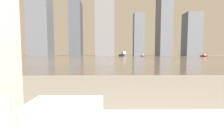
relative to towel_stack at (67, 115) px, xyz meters
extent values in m
cube|color=white|center=(0.00, 0.00, -0.04)|extent=(0.29, 0.19, 0.04)
cube|color=white|center=(0.00, 0.00, 0.00)|extent=(0.29, 0.19, 0.04)
cube|color=white|center=(0.00, 0.00, 0.04)|extent=(0.29, 0.19, 0.04)
cube|color=gray|center=(0.32, 61.24, -0.59)|extent=(180.00, 110.00, 0.01)
cube|color=#2D2D33|center=(13.64, 67.45, -0.36)|extent=(0.91, 2.57, 0.45)
cube|color=#B2A893|center=(13.64, 67.45, 0.12)|extent=(0.65, 0.97, 0.51)
cube|color=maroon|center=(36.29, 64.51, -0.34)|extent=(1.94, 3.02, 0.50)
cube|color=silver|center=(36.29, 64.51, 0.20)|extent=(1.05, 1.25, 0.57)
cube|color=#4C4C51|center=(6.90, 76.15, -0.09)|extent=(3.89, 6.04, 1.00)
cube|color=silver|center=(6.90, 76.15, 0.99)|extent=(2.11, 2.51, 1.14)
cube|color=slate|center=(-44.54, 117.24, 28.01)|extent=(13.41, 13.84, 57.21)
cube|color=#4C515B|center=(-21.10, 117.24, 16.81)|extent=(7.45, 12.17, 34.81)
cube|color=slate|center=(20.64, 117.24, 13.39)|extent=(6.98, 7.32, 27.97)
cube|color=slate|center=(37.53, 117.24, 29.30)|extent=(8.18, 13.19, 59.79)
cube|color=slate|center=(56.58, 117.24, 13.60)|extent=(10.29, 10.24, 28.39)
camera|label=1|loc=(0.17, -0.70, 0.25)|focal=28.00mm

